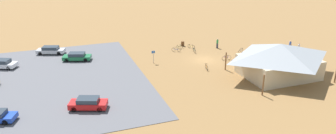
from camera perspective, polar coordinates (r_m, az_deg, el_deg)
name	(u,v)px	position (r m, az deg, el deg)	size (l,w,h in m)	color
ground	(204,60)	(55.12, 6.38, 1.24)	(160.00, 160.00, 0.00)	olive
parking_lot_asphalt	(25,84)	(49.39, -23.71, -2.82)	(33.03, 32.48, 0.05)	#56565B
bike_pavilion	(279,58)	(49.94, 18.93, 1.47)	(12.40, 9.98, 4.94)	#C6B28E
trash_bin	(183,44)	(62.24, 2.59, 4.09)	(0.60, 0.60, 0.90)	brown
lot_sign	(153,55)	(52.90, -2.59, 2.13)	(0.56, 0.08, 2.20)	#99999E
bicycle_blue_by_bin	(176,50)	(58.93, 1.44, 3.04)	(1.45, 0.97, 0.80)	black
bicycle_orange_yard_right	(206,67)	(50.74, 6.76, -0.05)	(0.55, 1.72, 0.91)	black
bicycle_yellow_edge_north	(191,47)	(60.97, 4.09, 3.60)	(0.84, 1.50, 0.74)	black
bicycle_silver_lone_west	(241,51)	(59.51, 12.60, 2.74)	(1.54, 0.96, 0.84)	black
bicycle_teal_lone_east	(194,51)	(58.68, 4.64, 2.90)	(0.48, 1.72, 0.78)	black
bicycle_green_yard_center	(179,47)	(60.41, 2.01, 3.51)	(1.67, 0.65, 0.89)	black
bicycle_purple_near_sign	(227,58)	(55.47, 10.22, 1.59)	(1.69, 0.48, 0.86)	black
car_silver_near_entry	(51,50)	(61.13, -19.84, 2.80)	(5.08, 3.26, 1.35)	#BCBCC1
car_white_inner_stall	(2,64)	(57.19, -27.11, 0.52)	(4.84, 3.61, 1.38)	white
car_red_back_corner	(88,103)	(39.64, -13.81, -6.20)	(4.75, 3.23, 1.40)	red
car_green_far_end	(77,57)	(56.33, -15.66, 1.78)	(4.91, 3.15, 1.32)	#1E6B3D
visitor_at_bikes	(217,43)	(61.46, 8.64, 4.16)	(0.40, 0.39, 1.84)	#2D3347
visitor_near_lot	(290,45)	(64.32, 20.61, 3.68)	(0.36, 0.37, 1.63)	#2D3347
visitor_by_pavilion	(299,47)	(63.23, 21.92, 3.22)	(0.36, 0.38, 1.63)	#2D3347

